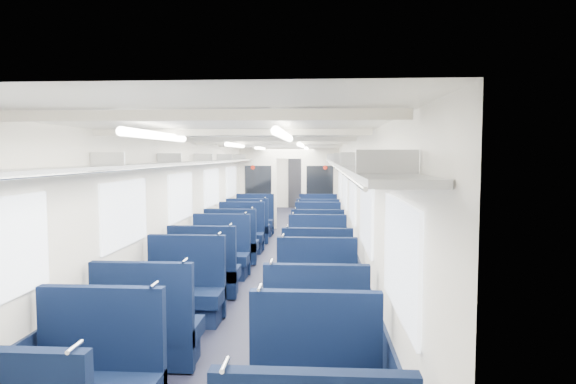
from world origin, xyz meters
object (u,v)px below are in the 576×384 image
(seat_5, at_px, (316,336))
(seat_8, at_px, (204,274))
(seat_17, at_px, (318,230))
(seat_15, at_px, (318,237))
(seat_13, at_px, (318,247))
(seat_19, at_px, (318,223))
(end_door, at_px, (298,183))
(seat_11, at_px, (317,259))
(seat_18, at_px, (255,222))
(bulkhead, at_px, (289,186))
(seat_9, at_px, (317,278))
(seat_16, at_px, (248,229))
(seat_4, at_px, (148,333))
(seat_10, at_px, (220,258))
(seat_14, at_px, (241,236))
(seat_6, at_px, (184,295))
(seat_12, at_px, (232,246))
(seat_7, at_px, (317,299))

(seat_5, bearing_deg, seat_8, 124.65)
(seat_17, bearing_deg, seat_15, -90.00)
(seat_13, distance_m, seat_19, 3.45)
(end_door, bearing_deg, seat_11, -85.84)
(seat_18, bearing_deg, bulkhead, 55.65)
(bulkhead, relative_size, seat_9, 2.52)
(end_door, height_order, seat_16, end_door)
(seat_4, relative_size, seat_15, 1.00)
(bulkhead, relative_size, seat_13, 2.52)
(end_door, height_order, seat_5, end_door)
(seat_16, distance_m, seat_17, 1.66)
(seat_10, distance_m, seat_13, 1.98)
(seat_9, xyz_separation_m, seat_14, (-1.66, 3.51, 0.00))
(end_door, bearing_deg, seat_14, -95.16)
(seat_10, distance_m, seat_17, 3.68)
(seat_11, bearing_deg, seat_9, -90.00)
(seat_13, xyz_separation_m, seat_18, (-1.66, 3.39, 0.00))
(seat_6, relative_size, seat_12, 1.00)
(seat_14, relative_size, seat_17, 1.00)
(seat_7, bearing_deg, seat_13, 90.00)
(seat_7, height_order, seat_9, same)
(bulkhead, relative_size, seat_14, 2.52)
(seat_13, relative_size, seat_15, 1.00)
(seat_9, relative_size, seat_11, 1.00)
(seat_5, distance_m, seat_9, 2.29)
(seat_14, bearing_deg, seat_17, 32.58)
(seat_7, relative_size, seat_19, 1.00)
(seat_7, relative_size, seat_18, 1.00)
(end_door, height_order, seat_18, end_door)
(end_door, relative_size, seat_7, 1.80)
(seat_15, bearing_deg, seat_17, 90.00)
(bulkhead, xyz_separation_m, seat_5, (0.83, -9.27, -0.89))
(bulkhead, bearing_deg, seat_6, -95.96)
(seat_11, bearing_deg, seat_15, 90.00)
(seat_8, relative_size, seat_9, 1.00)
(seat_12, xyz_separation_m, seat_18, (0.00, 3.40, 0.00))
(seat_16, bearing_deg, seat_19, 36.46)
(seat_10, bearing_deg, seat_18, 90.00)
(bulkhead, xyz_separation_m, seat_10, (-0.83, -5.69, -0.89))
(seat_7, distance_m, seat_15, 4.63)
(seat_5, bearing_deg, bulkhead, 95.11)
(seat_5, height_order, seat_16, same)
(seat_18, bearing_deg, seat_9, -73.94)
(seat_4, xyz_separation_m, seat_10, (0.00, 3.60, 0.00))
(seat_8, height_order, seat_12, same)
(end_door, xyz_separation_m, seat_12, (-0.83, -10.34, -0.66))
(seat_4, relative_size, seat_12, 1.00)
(seat_7, distance_m, seat_11, 2.37)
(seat_6, bearing_deg, seat_17, 73.35)
(bulkhead, height_order, seat_19, bulkhead)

